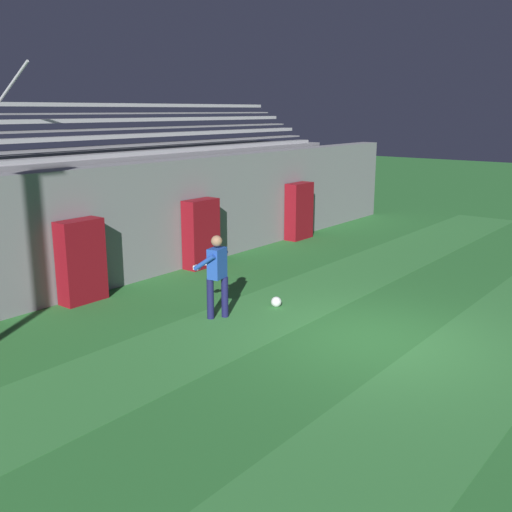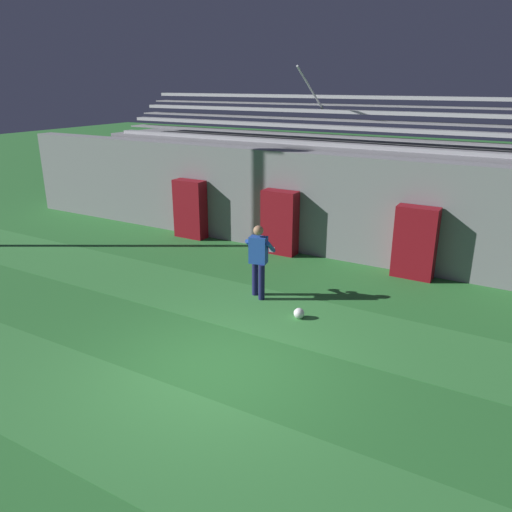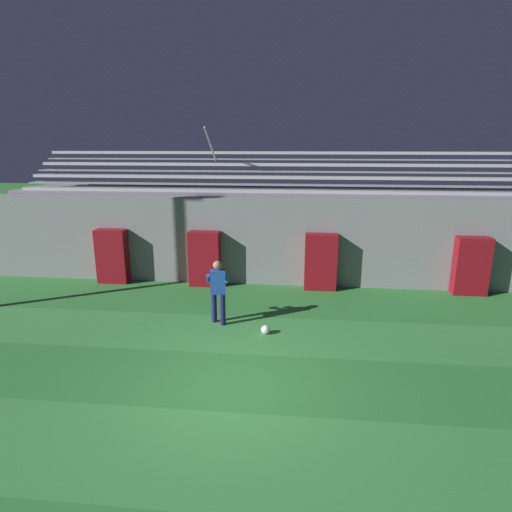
# 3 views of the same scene
# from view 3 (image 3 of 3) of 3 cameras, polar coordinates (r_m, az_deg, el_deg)

# --- Properties ---
(ground_plane) EXTENTS (80.00, 80.00, 0.00)m
(ground_plane) POSITION_cam_3_polar(r_m,az_deg,el_deg) (8.48, -3.01, -17.25)
(ground_plane) COLOR #2D7533
(turf_stripe_mid) EXTENTS (28.00, 2.11, 0.01)m
(turf_stripe_mid) POSITION_cam_3_polar(r_m,az_deg,el_deg) (7.05, -5.46, -24.88)
(turf_stripe_mid) COLOR #38843D
(turf_stripe_mid) RESTS_ON ground
(turf_stripe_far) EXTENTS (28.00, 2.11, 0.01)m
(turf_stripe_far) POSITION_cam_3_polar(r_m,az_deg,el_deg) (10.59, -0.97, -10.31)
(turf_stripe_far) COLOR #38843D
(turf_stripe_far) RESTS_ON ground
(back_wall) EXTENTS (24.00, 0.60, 2.80)m
(back_wall) POSITION_cam_3_polar(r_m,az_deg,el_deg) (13.99, 0.99, 2.02)
(back_wall) COLOR gray
(back_wall) RESTS_ON ground
(padding_pillar_gate_left) EXTENTS (1.00, 0.44, 1.79)m
(padding_pillar_gate_left) POSITION_cam_3_polar(r_m,az_deg,el_deg) (13.87, -6.87, -0.37)
(padding_pillar_gate_left) COLOR maroon
(padding_pillar_gate_left) RESTS_ON ground
(padding_pillar_gate_right) EXTENTS (1.00, 0.44, 1.79)m
(padding_pillar_gate_right) POSITION_cam_3_polar(r_m,az_deg,el_deg) (13.55, 8.61, -0.79)
(padding_pillar_gate_right) COLOR maroon
(padding_pillar_gate_right) RESTS_ON ground
(padding_pillar_far_left) EXTENTS (1.00, 0.44, 1.79)m
(padding_pillar_far_left) POSITION_cam_3_polar(r_m,az_deg,el_deg) (14.85, -18.61, -0.03)
(padding_pillar_far_left) COLOR maroon
(padding_pillar_far_left) RESTS_ON ground
(padding_pillar_far_right) EXTENTS (1.00, 0.44, 1.79)m
(padding_pillar_far_right) POSITION_cam_3_polar(r_m,az_deg,el_deg) (14.50, 26.75, -1.21)
(padding_pillar_far_right) COLOR maroon
(padding_pillar_far_right) RESTS_ON ground
(bleacher_stand) EXTENTS (18.00, 3.35, 5.03)m
(bleacher_stand) POSITION_cam_3_polar(r_m,az_deg,el_deg) (15.92, 1.61, 3.94)
(bleacher_stand) COLOR gray
(bleacher_stand) RESTS_ON ground
(goalkeeper) EXTENTS (0.65, 0.60, 1.67)m
(goalkeeper) POSITION_cam_3_polar(r_m,az_deg,el_deg) (10.88, -5.10, -4.26)
(goalkeeper) COLOR #19194C
(goalkeeper) RESTS_ON ground
(soccer_ball) EXTENTS (0.22, 0.22, 0.22)m
(soccer_ball) POSITION_cam_3_polar(r_m,az_deg,el_deg) (10.54, 1.28, -9.79)
(soccer_ball) COLOR white
(soccer_ball) RESTS_ON ground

